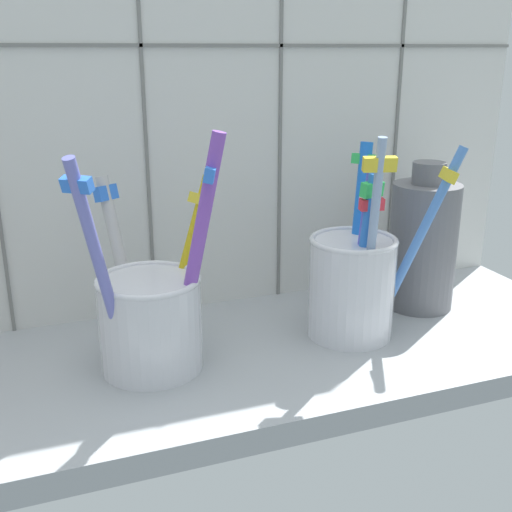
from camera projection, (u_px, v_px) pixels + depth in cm
name	position (u px, v px, depth cm)	size (l,w,h in cm)	color
counter_slab	(256.00, 360.00, 52.92)	(64.00, 22.00, 2.00)	#9EA3A8
tile_wall_back	(211.00, 90.00, 56.81)	(64.00, 2.20, 45.00)	silver
toothbrush_cup_left	(151.00, 314.00, 48.40)	(12.15, 11.70, 18.76)	silver
toothbrush_cup_right	(354.00, 279.00, 53.83)	(12.95, 8.35, 17.92)	silver
ceramic_vase	(423.00, 244.00, 59.67)	(6.43, 6.43, 14.19)	slate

